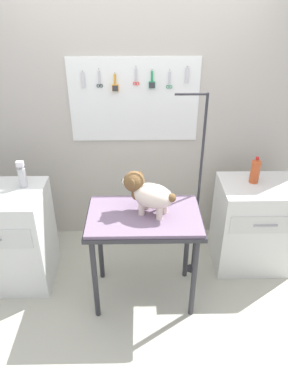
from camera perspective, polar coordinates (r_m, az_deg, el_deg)
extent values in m
cube|color=#B8B8A5|center=(3.12, -1.33, -20.41)|extent=(4.40, 4.00, 0.04)
cube|color=#B8B3A7|center=(3.47, -1.50, 9.50)|extent=(4.00, 0.06, 2.30)
cube|color=white|center=(3.33, -1.58, 14.32)|extent=(1.17, 0.02, 0.76)
cylinder|color=gray|center=(3.29, -9.77, 18.43)|extent=(0.01, 0.02, 0.01)
cube|color=silver|center=(3.30, -9.68, 17.12)|extent=(0.03, 0.01, 0.13)
cylinder|color=gray|center=(3.27, -7.21, 18.88)|extent=(0.01, 0.02, 0.01)
cube|color=silver|center=(3.28, -7.25, 17.64)|extent=(0.01, 0.00, 0.11)
cube|color=silver|center=(3.28, -7.03, 17.65)|extent=(0.01, 0.00, 0.11)
torus|color=black|center=(3.30, -7.29, 16.40)|extent=(0.03, 0.01, 0.03)
torus|color=black|center=(3.29, -6.82, 16.42)|extent=(0.03, 0.01, 0.03)
cylinder|color=gray|center=(3.27, -4.67, 18.38)|extent=(0.01, 0.02, 0.01)
cylinder|color=orange|center=(3.27, -4.64, 17.40)|extent=(0.02, 0.02, 0.09)
cube|color=orange|center=(3.29, -4.59, 16.17)|extent=(0.06, 0.02, 0.06)
cube|color=#333338|center=(3.27, -4.60, 16.10)|extent=(0.05, 0.01, 0.05)
cylinder|color=gray|center=(3.25, -1.29, 19.34)|extent=(0.01, 0.02, 0.01)
cube|color=silver|center=(3.26, -1.39, 18.10)|extent=(0.01, 0.00, 0.11)
cube|color=silver|center=(3.26, -1.16, 18.10)|extent=(0.01, 0.00, 0.11)
torus|color=red|center=(3.27, -1.50, 16.85)|extent=(0.03, 0.01, 0.03)
torus|color=red|center=(3.27, -1.02, 16.85)|extent=(0.03, 0.01, 0.03)
cylinder|color=gray|center=(3.26, 1.29, 18.89)|extent=(0.01, 0.02, 0.01)
cylinder|color=#278F59|center=(3.26, 1.29, 17.91)|extent=(0.02, 0.02, 0.09)
cube|color=#278F59|center=(3.28, 1.27, 16.67)|extent=(0.06, 0.02, 0.06)
cube|color=#333338|center=(3.26, 1.28, 16.60)|extent=(0.05, 0.01, 0.05)
cylinder|color=gray|center=(3.27, 4.10, 18.82)|extent=(0.01, 0.02, 0.01)
cube|color=silver|center=(3.27, 3.96, 17.59)|extent=(0.01, 0.00, 0.11)
cube|color=silver|center=(3.27, 4.17, 17.59)|extent=(0.01, 0.00, 0.11)
torus|color=#348D60|center=(3.29, 3.78, 16.35)|extent=(0.03, 0.01, 0.03)
torus|color=#348D60|center=(3.29, 4.25, 16.35)|extent=(0.03, 0.01, 0.03)
cylinder|color=gray|center=(3.28, 6.92, 19.21)|extent=(0.01, 0.02, 0.01)
cube|color=silver|center=(3.28, 6.85, 17.90)|extent=(0.03, 0.01, 0.13)
cylinder|color=#2D2D33|center=(2.90, -7.80, -13.60)|extent=(0.04, 0.04, 0.79)
cylinder|color=#2D2D33|center=(2.91, 7.94, -13.42)|extent=(0.04, 0.04, 0.79)
cylinder|color=#2D2D33|center=(3.23, -7.00, -8.05)|extent=(0.04, 0.04, 0.79)
cylinder|color=#2D2D33|center=(3.24, 6.86, -7.90)|extent=(0.04, 0.04, 0.79)
cube|color=#2D2D33|center=(2.79, 0.01, -4.30)|extent=(0.89, 0.57, 0.03)
cube|color=slate|center=(2.77, 0.01, -3.77)|extent=(0.87, 0.55, 0.03)
cylinder|color=#2D2D33|center=(3.56, 7.61, -11.96)|extent=(0.11, 0.11, 0.01)
cylinder|color=#2D2D33|center=(3.06, 8.69, -0.24)|extent=(0.02, 0.02, 1.70)
cylinder|color=#2D2D33|center=(2.71, 7.52, 15.17)|extent=(0.24, 0.02, 0.02)
cylinder|color=beige|center=(2.73, -0.40, -2.60)|extent=(0.05, 0.05, 0.11)
cylinder|color=beige|center=(2.80, 0.46, -1.62)|extent=(0.05, 0.05, 0.11)
cylinder|color=beige|center=(2.68, 2.49, -3.36)|extent=(0.05, 0.05, 0.11)
cylinder|color=beige|center=(2.75, 3.29, -2.34)|extent=(0.05, 0.05, 0.11)
ellipsoid|color=beige|center=(2.69, 1.38, -0.60)|extent=(0.38, 0.33, 0.18)
ellipsoid|color=brown|center=(2.73, -0.77, -0.23)|extent=(0.16, 0.18, 0.10)
sphere|color=brown|center=(2.70, -1.55, 1.69)|extent=(0.16, 0.16, 0.16)
ellipsoid|color=beige|center=(2.74, -2.81, 1.70)|extent=(0.09, 0.09, 0.05)
sphere|color=black|center=(2.75, -3.40, 1.84)|extent=(0.02, 0.02, 0.02)
ellipsoid|color=brown|center=(2.64, -1.91, 1.19)|extent=(0.06, 0.05, 0.09)
ellipsoid|color=brown|center=(2.74, -0.60, 2.46)|extent=(0.06, 0.05, 0.09)
sphere|color=brown|center=(2.63, 4.41, -0.93)|extent=(0.07, 0.07, 0.07)
cube|color=silver|center=(3.40, -21.44, -6.74)|extent=(0.80, 0.56, 0.92)
cube|color=silver|center=(3.52, 16.94, -5.02)|extent=(0.68, 0.52, 0.86)
cube|color=silver|center=(3.21, 18.71, -5.02)|extent=(0.60, 0.01, 0.17)
cylinder|color=#99999E|center=(3.20, 18.75, -5.10)|extent=(0.20, 0.02, 0.02)
cylinder|color=#ABACAE|center=(3.13, -18.76, 2.19)|extent=(0.07, 0.07, 0.16)
cylinder|color=#ABACAE|center=(3.08, -19.04, 3.69)|extent=(0.03, 0.03, 0.02)
cube|color=silver|center=(3.07, -19.14, 4.23)|extent=(0.06, 0.04, 0.04)
cylinder|color=#BD4D25|center=(3.28, 17.24, 3.09)|extent=(0.08, 0.08, 0.20)
cone|color=#BD4D25|center=(3.23, 17.54, 4.82)|extent=(0.08, 0.08, 0.02)
cylinder|color=red|center=(3.22, 17.60, 5.15)|extent=(0.03, 0.03, 0.02)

